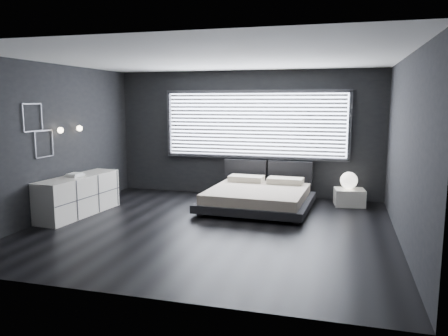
# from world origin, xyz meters

# --- Properties ---
(room) EXTENTS (6.04, 6.00, 2.80)m
(room) POSITION_xyz_m (0.00, 0.00, 1.40)
(room) COLOR black
(room) RESTS_ON ground
(window) EXTENTS (4.14, 0.09, 1.52)m
(window) POSITION_xyz_m (0.20, 2.70, 1.61)
(window) COLOR white
(window) RESTS_ON ground
(headboard) EXTENTS (1.96, 0.16, 0.52)m
(headboard) POSITION_xyz_m (0.52, 2.64, 0.57)
(headboard) COLOR black
(headboard) RESTS_ON ground
(sconce_near) EXTENTS (0.18, 0.11, 0.11)m
(sconce_near) POSITION_xyz_m (-2.88, 0.05, 1.60)
(sconce_near) COLOR silver
(sconce_near) RESTS_ON ground
(sconce_far) EXTENTS (0.18, 0.11, 0.11)m
(sconce_far) POSITION_xyz_m (-2.88, 0.65, 1.60)
(sconce_far) COLOR silver
(sconce_far) RESTS_ON ground
(wall_art_upper) EXTENTS (0.01, 0.48, 0.48)m
(wall_art_upper) POSITION_xyz_m (-2.98, -0.55, 1.85)
(wall_art_upper) COLOR #47474C
(wall_art_upper) RESTS_ON ground
(wall_art_lower) EXTENTS (0.01, 0.48, 0.48)m
(wall_art_lower) POSITION_xyz_m (-2.98, -0.30, 1.38)
(wall_art_lower) COLOR #47474C
(wall_art_lower) RESTS_ON ground
(bed) EXTENTS (2.16, 2.07, 0.54)m
(bed) POSITION_xyz_m (0.52, 1.50, 0.25)
(bed) COLOR black
(bed) RESTS_ON ground
(nightstand) EXTENTS (0.65, 0.57, 0.35)m
(nightstand) POSITION_xyz_m (2.28, 2.28, 0.17)
(nightstand) COLOR white
(nightstand) RESTS_ON ground
(orb_lamp) EXTENTS (0.35, 0.35, 0.35)m
(orb_lamp) POSITION_xyz_m (2.26, 2.31, 0.52)
(orb_lamp) COLOR white
(orb_lamp) RESTS_ON nightstand
(dresser) EXTENTS (0.70, 1.90, 0.74)m
(dresser) POSITION_xyz_m (-2.65, 0.17, 0.37)
(dresser) COLOR white
(dresser) RESTS_ON ground
(book_stack) EXTENTS (0.26, 0.33, 0.06)m
(book_stack) POSITION_xyz_m (-2.67, 0.11, 0.77)
(book_stack) COLOR silver
(book_stack) RESTS_ON dresser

